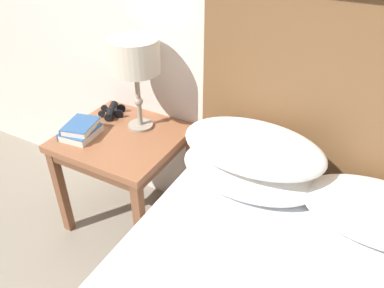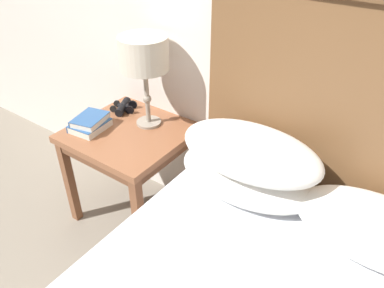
% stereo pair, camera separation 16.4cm
% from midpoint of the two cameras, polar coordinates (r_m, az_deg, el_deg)
% --- Properties ---
extents(nightstand, '(0.58, 0.58, 0.57)m').
position_cam_midpoint_polar(nightstand, '(1.99, -12.53, -0.35)').
color(nightstand, brown).
rests_on(nightstand, ground_plane).
extents(table_lamp, '(0.24, 0.24, 0.47)m').
position_cam_midpoint_polar(table_lamp, '(1.83, -11.33, 12.59)').
color(table_lamp, gray).
rests_on(table_lamp, nightstand).
extents(book_on_nightstand, '(0.17, 0.20, 0.04)m').
position_cam_midpoint_polar(book_on_nightstand, '(1.98, -18.92, 1.62)').
color(book_on_nightstand, silver).
rests_on(book_on_nightstand, nightstand).
extents(book_stacked_on_top, '(0.17, 0.20, 0.03)m').
position_cam_midpoint_polar(book_stacked_on_top, '(1.96, -18.98, 2.56)').
color(book_stacked_on_top, silver).
rests_on(book_stacked_on_top, book_on_nightstand).
extents(binoculars_pair, '(0.16, 0.16, 0.05)m').
position_cam_midpoint_polar(binoculars_pair, '(2.12, -14.32, 4.84)').
color(binoculars_pair, black).
rests_on(binoculars_pair, nightstand).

